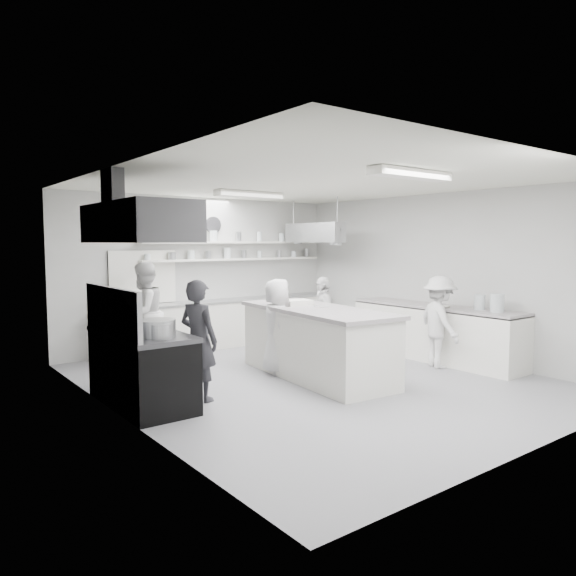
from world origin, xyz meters
TOP-DOWN VIEW (x-y plane):
  - floor at (0.00, 0.00)m, footprint 6.00×7.00m
  - ceiling at (0.00, 0.00)m, footprint 6.00×7.00m
  - wall_back at (0.00, 3.50)m, footprint 6.00×0.04m
  - wall_front at (0.00, -3.50)m, footprint 6.00×0.04m
  - wall_left at (-3.00, 0.00)m, footprint 0.04×7.00m
  - wall_right at (3.00, 0.00)m, footprint 0.04×7.00m
  - stove at (-2.60, 0.40)m, footprint 0.80×1.80m
  - exhaust_hood at (-2.60, 0.40)m, footprint 0.85×2.00m
  - back_counter at (0.30, 3.20)m, footprint 5.00×0.60m
  - shelf_lower at (0.70, 3.37)m, footprint 4.20×0.26m
  - shelf_upper at (0.70, 3.37)m, footprint 4.20×0.26m
  - pass_through_window at (-1.30, 3.48)m, footprint 1.30×0.04m
  - wall_clock at (0.20, 3.46)m, footprint 0.32×0.05m
  - right_counter at (2.65, -0.20)m, footprint 0.74×3.30m
  - pot_rack at (2.00, 2.40)m, footprint 0.30×1.60m
  - light_fixture_front at (0.00, -1.80)m, footprint 1.30×0.25m
  - light_fixture_rear at (0.00, 1.80)m, footprint 1.30×0.25m
  - prep_island at (0.14, 0.13)m, footprint 1.31×2.90m
  - stove_pot at (-2.60, -0.09)m, footprint 0.46×0.46m
  - cook_stove at (-1.92, 0.13)m, footprint 0.57×0.69m
  - cook_back at (-1.64, 2.65)m, footprint 1.07×0.98m
  - cook_island_left at (-0.21, 0.70)m, footprint 0.74×0.88m
  - cook_island_right at (1.04, 1.01)m, footprint 0.73×0.94m
  - cook_right at (2.19, -0.64)m, footprint 0.91×1.14m
  - bowl_island_a at (0.31, 0.23)m, footprint 0.28×0.28m
  - bowl_island_b at (-0.08, 0.80)m, footprint 0.22×0.22m
  - bowl_right at (2.50, -0.45)m, footprint 0.29×0.29m

SIDE VIEW (x-z plane):
  - floor at x=0.00m, z-range -0.02..0.00m
  - stove at x=-2.60m, z-range 0.00..0.90m
  - back_counter at x=0.30m, z-range 0.00..0.92m
  - right_counter at x=2.65m, z-range 0.00..0.94m
  - prep_island at x=0.14m, z-range 0.00..1.04m
  - cook_island_right at x=1.04m, z-range 0.00..1.49m
  - cook_island_left at x=-0.21m, z-range 0.00..1.52m
  - cook_right at x=2.19m, z-range 0.00..1.54m
  - cook_stove at x=-1.92m, z-range 0.00..1.62m
  - cook_back at x=-1.64m, z-range 0.00..1.77m
  - bowl_right at x=2.50m, z-range 0.94..1.00m
  - stove_pot at x=-2.60m, z-range 0.91..1.17m
  - bowl_island_a at x=0.31m, z-range 1.04..1.09m
  - bowl_island_b at x=-0.08m, z-range 1.04..1.10m
  - pass_through_window at x=-1.30m, z-range 0.95..1.95m
  - wall_back at x=0.00m, z-range 0.00..3.00m
  - wall_front at x=0.00m, z-range 0.00..3.00m
  - wall_left at x=-3.00m, z-range 0.00..3.00m
  - wall_right at x=3.00m, z-range 0.00..3.00m
  - shelf_lower at x=0.70m, z-range 1.73..1.77m
  - shelf_upper at x=0.70m, z-range 2.08..2.12m
  - pot_rack at x=2.00m, z-range 2.10..2.50m
  - exhaust_hood at x=-2.60m, z-range 2.10..2.60m
  - wall_clock at x=0.20m, z-range 2.29..2.61m
  - light_fixture_front at x=0.00m, z-range 2.89..2.99m
  - light_fixture_rear at x=0.00m, z-range 2.89..2.99m
  - ceiling at x=0.00m, z-range 3.00..3.02m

